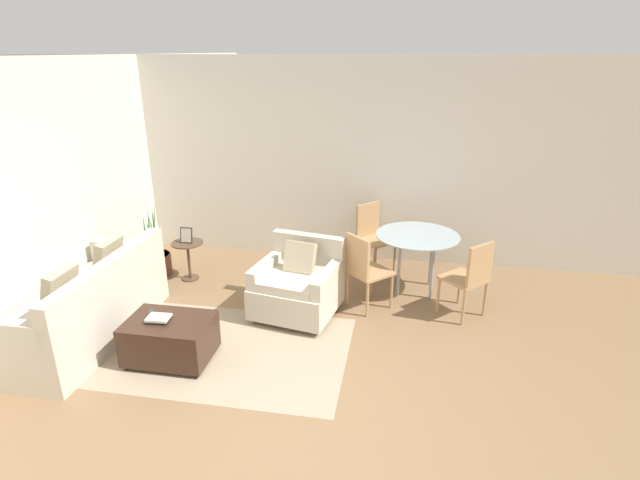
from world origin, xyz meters
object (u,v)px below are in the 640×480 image
at_px(armchair, 298,285).
at_px(book_stack, 158,319).
at_px(picture_frame, 186,235).
at_px(dining_chair_far_left, 372,232).
at_px(tv_remote_primary, 151,313).
at_px(dining_chair_near_left, 364,267).
at_px(side_table, 188,253).
at_px(couch, 86,310).
at_px(ottoman, 170,338).
at_px(dining_chair_near_right, 471,275).
at_px(potted_plant, 155,259).
at_px(dining_table, 417,242).

relative_size(armchair, book_stack, 4.46).
xyz_separation_m(picture_frame, dining_chair_far_left, (2.30, 0.76, -0.09)).
xyz_separation_m(book_stack, tv_remote_primary, (-0.15, 0.12, -0.02)).
bearing_deg(dining_chair_near_left, dining_chair_far_left, 90.00).
bearing_deg(dining_chair_near_left, side_table, 170.12).
relative_size(couch, dining_chair_near_left, 2.20).
bearing_deg(ottoman, dining_chair_far_left, 55.43).
relative_size(armchair, ottoman, 1.26).
bearing_deg(couch, picture_frame, 73.03).
height_order(picture_frame, dining_chair_near_right, dining_chair_near_right).
height_order(ottoman, side_table, side_table).
distance_m(potted_plant, picture_frame, 0.64).
xyz_separation_m(armchair, potted_plant, (-2.09, 0.68, -0.13)).
distance_m(tv_remote_primary, dining_chair_far_left, 3.09).
distance_m(couch, ottoman, 1.06).
xyz_separation_m(ottoman, potted_plant, (-1.08, 1.80, -0.02)).
distance_m(armchair, dining_chair_near_left, 0.77).
bearing_deg(side_table, dining_chair_far_left, 18.26).
xyz_separation_m(couch, dining_chair_near_right, (3.91, 1.10, 0.21)).
bearing_deg(dining_table, dining_chair_near_right, -45.00).
xyz_separation_m(couch, ottoman, (1.03, -0.24, -0.08)).
height_order(potted_plant, dining_chair_near_right, potted_plant).
bearing_deg(book_stack, ottoman, 14.32).
bearing_deg(book_stack, dining_table, 39.16).
height_order(book_stack, dining_chair_near_left, dining_chair_near_left).
bearing_deg(couch, armchair, 23.14).
relative_size(picture_frame, dining_chair_far_left, 0.22).
xyz_separation_m(picture_frame, dining_table, (2.88, 0.18, 0.03)).
height_order(tv_remote_primary, side_table, side_table).
bearing_deg(tv_remote_primary, couch, 170.18).
bearing_deg(tv_remote_primary, dining_table, 35.68).
relative_size(dining_chair_near_left, dining_chair_far_left, 1.00).
xyz_separation_m(ottoman, dining_chair_far_left, (1.72, 2.50, 0.29)).
bearing_deg(ottoman, couch, 166.77).
relative_size(book_stack, potted_plant, 0.23).
relative_size(potted_plant, dining_chair_near_left, 1.09).
relative_size(book_stack, dining_chair_far_left, 0.25).
height_order(tv_remote_primary, dining_table, dining_table).
distance_m(armchair, side_table, 1.70).
distance_m(armchair, ottoman, 1.51).
bearing_deg(ottoman, book_stack, -165.68).
distance_m(couch, dining_chair_near_right, 4.07).
height_order(potted_plant, dining_chair_far_left, potted_plant).
xyz_separation_m(potted_plant, dining_chair_near_left, (2.80, -0.46, 0.30)).
bearing_deg(armchair, dining_chair_far_left, 62.69).
height_order(ottoman, dining_chair_near_right, dining_chair_near_right).
distance_m(picture_frame, dining_chair_near_right, 3.48).
distance_m(ottoman, dining_chair_far_left, 3.05).
relative_size(dining_table, dining_chair_near_right, 1.11).
relative_size(ottoman, picture_frame, 3.97).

